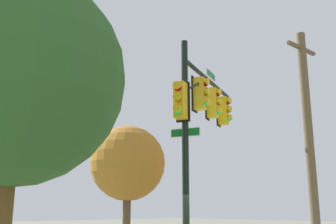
{
  "coord_description": "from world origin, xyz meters",
  "views": [
    {
      "loc": [
        -8.55,
        -8.29,
        2.11
      ],
      "look_at": [
        -0.49,
        0.23,
        4.91
      ],
      "focal_mm": 43.41,
      "sensor_mm": 36.0,
      "label": 1
    }
  ],
  "objects_px": {
    "signal_pole_assembly": "(202,114)",
    "utility_pole": "(309,143)",
    "tree_mid": "(128,163)",
    "tree_near": "(17,78)"
  },
  "relations": [
    {
      "from": "signal_pole_assembly",
      "to": "utility_pole",
      "type": "xyz_separation_m",
      "value": [
        3.6,
        -1.88,
        -0.78
      ]
    },
    {
      "from": "signal_pole_assembly",
      "to": "tree_mid",
      "type": "bearing_deg",
      "value": 66.38
    },
    {
      "from": "signal_pole_assembly",
      "to": "utility_pole",
      "type": "bearing_deg",
      "value": -27.58
    },
    {
      "from": "signal_pole_assembly",
      "to": "utility_pole",
      "type": "distance_m",
      "value": 4.14
    },
    {
      "from": "signal_pole_assembly",
      "to": "utility_pole",
      "type": "height_order",
      "value": "utility_pole"
    },
    {
      "from": "signal_pole_assembly",
      "to": "tree_near",
      "type": "distance_m",
      "value": 6.41
    },
    {
      "from": "signal_pole_assembly",
      "to": "tree_near",
      "type": "xyz_separation_m",
      "value": [
        -6.4,
        -0.16,
        -0.21
      ]
    },
    {
      "from": "tree_near",
      "to": "tree_mid",
      "type": "height_order",
      "value": "tree_near"
    },
    {
      "from": "utility_pole",
      "to": "tree_near",
      "type": "relative_size",
      "value": 1.16
    },
    {
      "from": "tree_mid",
      "to": "utility_pole",
      "type": "bearing_deg",
      "value": -91.97
    }
  ]
}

